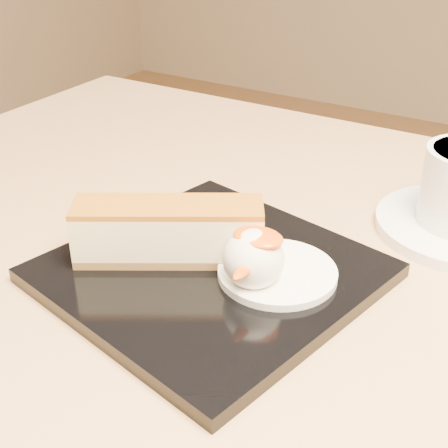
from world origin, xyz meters
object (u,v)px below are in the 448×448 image
Objects in this scene: dessert_plate at (211,273)px; cheesecake at (169,231)px; ice_cream_scoop at (254,259)px; table at (170,408)px.

cheesecake is at bearing -171.87° from dessert_plate.
dessert_plate is at bearing -22.76° from cheesecake.
dessert_plate is 4.89× the size of ice_cream_scoop.
cheesecake is 3.22× the size of ice_cream_scoop.
table is 0.21m from ice_cream_scoop.
ice_cream_scoop is (0.04, -0.00, 0.03)m from dessert_plate.
cheesecake is (-0.03, -0.00, 0.03)m from dessert_plate.
dessert_plate is at bearing 9.98° from table.
cheesecake is 0.08m from ice_cream_scoop.
cheesecake is at bearing 180.00° from ice_cream_scoop.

